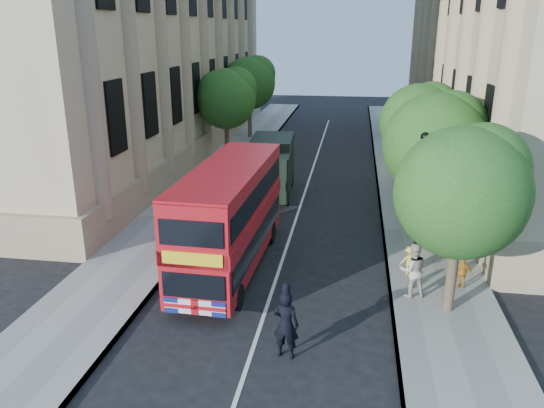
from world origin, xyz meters
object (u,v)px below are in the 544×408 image
at_px(double_decker_bus, 230,215).
at_px(police_constable, 286,325).
at_px(box_van, 271,168).
at_px(woman_pedestrian, 413,270).
at_px(lamp_post, 419,208).

relative_size(double_decker_bus, police_constable, 4.28).
bearing_deg(box_van, double_decker_bus, -93.64).
bearing_deg(police_constable, double_decker_bus, -54.06).
bearing_deg(double_decker_bus, woman_pedestrian, -10.12).
distance_m(police_constable, woman_pedestrian, 5.42).
height_order(lamp_post, woman_pedestrian, lamp_post).
relative_size(box_van, woman_pedestrian, 2.90).
relative_size(lamp_post, box_van, 0.94).
distance_m(lamp_post, box_van, 11.00).
xyz_separation_m(lamp_post, double_decker_bus, (-6.82, -0.85, -0.35)).
relative_size(police_constable, woman_pedestrian, 1.06).
distance_m(double_decker_bus, woman_pedestrian, 6.76).
xyz_separation_m(police_constable, woman_pedestrian, (3.73, 3.93, 0.07)).
xyz_separation_m(double_decker_bus, police_constable, (2.79, -5.32, -1.16)).
relative_size(lamp_post, police_constable, 2.59).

